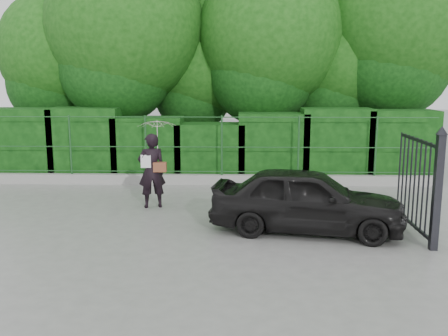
{
  "coord_description": "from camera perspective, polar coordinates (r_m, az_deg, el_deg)",
  "views": [
    {
      "loc": [
        0.89,
        -10.35,
        3.24
      ],
      "look_at": [
        0.56,
        1.3,
        1.1
      ],
      "focal_mm": 40.0,
      "sensor_mm": 36.0,
      "label": 1
    }
  ],
  "objects": [
    {
      "name": "car",
      "position": [
        10.67,
        9.46,
        -3.59
      ],
      "size": [
        4.26,
        2.32,
        1.37
      ],
      "primitive_type": "imported",
      "rotation": [
        0.0,
        0.0,
        1.39
      ],
      "color": "black",
      "rests_on": "ground"
    },
    {
      "name": "trees",
      "position": [
        18.14,
        2.51,
        14.76
      ],
      "size": [
        17.1,
        6.15,
        8.08
      ],
      "color": "black",
      "rests_on": "ground"
    },
    {
      "name": "gate",
      "position": [
        10.52,
        22.27,
        -1.64
      ],
      "size": [
        0.22,
        2.33,
        2.36
      ],
      "color": "black",
      "rests_on": "ground"
    },
    {
      "name": "kerb",
      "position": [
        15.19,
        -1.76,
        -1.33
      ],
      "size": [
        14.0,
        0.25,
        0.3
      ],
      "primitive_type": "cube",
      "color": "#9E9E99",
      "rests_on": "ground"
    },
    {
      "name": "hedge",
      "position": [
        16.02,
        -1.56,
        2.6
      ],
      "size": [
        14.2,
        1.2,
        2.27
      ],
      "color": "black",
      "rests_on": "ground"
    },
    {
      "name": "ground",
      "position": [
        10.88,
        -3.15,
        -6.94
      ],
      "size": [
        80.0,
        80.0,
        0.0
      ],
      "primitive_type": "plane",
      "color": "gray"
    },
    {
      "name": "woman",
      "position": [
        12.47,
        -7.91,
        1.86
      ],
      "size": [
        1.0,
        0.94,
        2.21
      ],
      "color": "black",
      "rests_on": "ground"
    },
    {
      "name": "fence",
      "position": [
        15.0,
        -0.93,
        2.59
      ],
      "size": [
        14.13,
        0.06,
        1.8
      ],
      "color": "#1F4E23",
      "rests_on": "kerb"
    }
  ]
}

